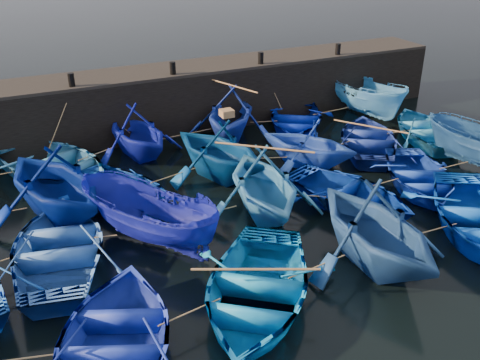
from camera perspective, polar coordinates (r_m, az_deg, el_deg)
name	(u,v)px	position (r m, az deg, el deg)	size (l,w,h in m)	color
ground	(288,248)	(15.25, 5.16, -7.22)	(120.00, 120.00, 0.00)	black
quay_wall	(168,100)	(23.48, -7.68, 8.42)	(26.00, 2.50, 2.50)	black
quay_top	(166,70)	(23.11, -7.88, 11.50)	(26.00, 2.50, 0.12)	black
bollard_1	(71,80)	(21.36, -17.55, 10.16)	(0.24, 0.24, 0.50)	black
bollard_2	(173,68)	(22.21, -7.19, 11.76)	(0.24, 0.24, 0.50)	black
bollard_3	(261,58)	(23.70, 2.23, 12.88)	(0.24, 0.24, 0.50)	black
bollard_4	(338,49)	(25.74, 10.41, 13.57)	(0.24, 0.24, 0.50)	black
boat_1	(52,164)	(19.86, -19.44, 1.62)	(4.08, 5.70, 1.18)	teal
boat_2	(137,131)	(20.79, -10.97, 5.14)	(3.41, 3.96, 2.08)	#0C179F
boat_3	(231,112)	(22.16, -0.99, 7.22)	(3.70, 4.29, 2.26)	#152E97
boat_4	(295,119)	(23.39, 5.92, 6.48)	(3.40, 4.75, 0.99)	#001389
boat_5	(366,96)	(25.50, 13.27, 8.68)	(1.83, 4.87, 1.88)	#367CD3
boat_7	(55,181)	(16.96, -19.17, -0.09)	(4.15, 4.82, 2.54)	navy
boat_8	(124,191)	(17.60, -12.29, -1.16)	(3.12, 4.36, 0.91)	#04339B
boat_9	(219,148)	(18.67, -2.22, 3.40)	(3.68, 4.27, 2.25)	navy
boat_10	(309,143)	(19.71, 7.34, 3.96)	(3.14, 3.65, 1.92)	blue
boat_11	(369,139)	(21.78, 13.58, 4.31)	(3.36, 4.69, 0.97)	navy
boat_12	(426,129)	(23.56, 19.26, 5.20)	(3.24, 4.54, 0.94)	#267DCE
boat_14	(60,246)	(15.09, -18.65, -6.70)	(3.64, 5.08, 1.05)	#2755B0
boat_15	(148,218)	(15.10, -9.79, -4.00)	(1.71, 4.53, 1.75)	navy
boat_16	(263,183)	(16.21, 2.49, -0.31)	(3.72, 4.32, 2.27)	#2D78CD
boat_17	(349,194)	(17.37, 11.58, -1.44)	(3.19, 4.45, 0.92)	navy
boat_18	(419,176)	(19.16, 18.54, 0.39)	(3.14, 4.39, 0.91)	#0D2E95
boat_21	(117,340)	(11.86, -13.03, -16.29)	(3.55, 4.97, 1.03)	#1326A5
boat_22	(255,289)	(12.84, 1.65, -11.53)	(3.66, 5.11, 1.06)	blue
boat_23	(376,226)	(14.33, 14.26, -4.74)	(3.95, 4.58, 2.41)	navy
boat_24	(480,217)	(17.05, 24.19, -3.57)	(3.88, 5.43, 1.13)	#043DC2
wooden_crate	(227,113)	(18.33, -1.42, 7.15)	(0.43, 0.41, 0.25)	olive
mooring_ropes	(205,156)	(18.71, -3.72, 2.60)	(18.31, 11.67, 2.10)	tan
loose_oars	(284,144)	(17.69, 4.70, 3.90)	(10.59, 12.18, 1.36)	#99724C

